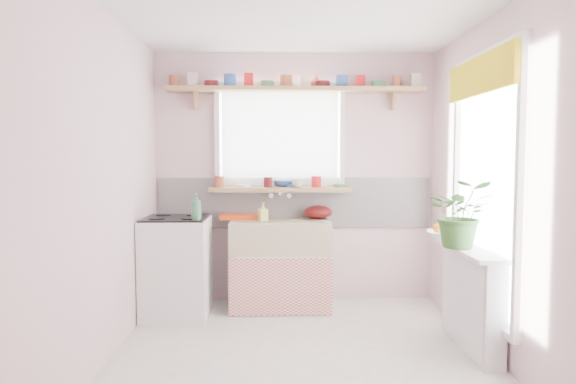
{
  "coord_description": "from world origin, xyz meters",
  "views": [
    {
      "loc": [
        -0.18,
        -3.6,
        1.47
      ],
      "look_at": [
        -0.09,
        0.55,
        1.18
      ],
      "focal_mm": 32.0,
      "sensor_mm": 36.0,
      "label": 1
    }
  ],
  "objects": [
    {
      "name": "room",
      "position": [
        0.66,
        0.86,
        1.37
      ],
      "size": [
        3.2,
        3.2,
        3.2
      ],
      "color": "silver",
      "rests_on": "ground"
    },
    {
      "name": "sink_unit",
      "position": [
        -0.15,
        1.29,
        0.43
      ],
      "size": [
        0.95,
        0.65,
        1.11
      ],
      "color": "white",
      "rests_on": "ground"
    },
    {
      "name": "cooker",
      "position": [
        -1.1,
        1.05,
        0.46
      ],
      "size": [
        0.58,
        0.58,
        0.93
      ],
      "color": "white",
      "rests_on": "ground"
    },
    {
      "name": "radiator_ledge",
      "position": [
        1.3,
        0.2,
        0.4
      ],
      "size": [
        0.22,
        0.95,
        0.78
      ],
      "color": "white",
      "rests_on": "ground"
    },
    {
      "name": "windowsill",
      "position": [
        -0.15,
        1.48,
        1.14
      ],
      "size": [
        1.4,
        0.22,
        0.04
      ],
      "primitive_type": "cube",
      "color": "tan",
      "rests_on": "room"
    },
    {
      "name": "pine_shelf",
      "position": [
        0.0,
        1.47,
        2.12
      ],
      "size": [
        2.52,
        0.24,
        0.04
      ],
      "primitive_type": "cube",
      "color": "tan",
      "rests_on": "room"
    },
    {
      "name": "shelf_crockery",
      "position": [
        0.0,
        1.47,
        2.2
      ],
      "size": [
        2.47,
        0.11,
        0.12
      ],
      "color": "#A55133",
      "rests_on": "pine_shelf"
    },
    {
      "name": "sill_crockery",
      "position": [
        -0.2,
        1.48,
        1.21
      ],
      "size": [
        1.35,
        0.11,
        0.12
      ],
      "color": "#A55133",
      "rests_on": "windowsill"
    },
    {
      "name": "dish_tray",
      "position": [
        -0.53,
        1.5,
        0.87
      ],
      "size": [
        0.48,
        0.37,
        0.04
      ],
      "primitive_type": "cube",
      "rotation": [
        0.0,
        0.0,
        0.08
      ],
      "color": "#F54D15",
      "rests_on": "sink_unit"
    },
    {
      "name": "colander",
      "position": [
        0.22,
        1.45,
        0.92
      ],
      "size": [
        0.37,
        0.37,
        0.13
      ],
      "primitive_type": "ellipsoid",
      "rotation": [
        0.0,
        0.0,
        0.36
      ],
      "color": "#530E0F",
      "rests_on": "sink_unit"
    },
    {
      "name": "jade_plant",
      "position": [
        1.21,
        0.22,
        1.03
      ],
      "size": [
        0.56,
        0.52,
        0.52
      ],
      "primitive_type": "imported",
      "rotation": [
        0.0,
        0.0,
        -0.29
      ],
      "color": "#345F26",
      "rests_on": "radiator_ledge"
    },
    {
      "name": "fruit_bowl",
      "position": [
        1.21,
        0.6,
        0.81
      ],
      "size": [
        0.33,
        0.33,
        0.07
      ],
      "primitive_type": "imported",
      "rotation": [
        0.0,
        0.0,
        -0.15
      ],
      "color": "white",
      "rests_on": "radiator_ledge"
    },
    {
      "name": "herb_pot",
      "position": [
        1.32,
        0.38,
        0.88
      ],
      "size": [
        0.13,
        0.1,
        0.21
      ],
      "primitive_type": "imported",
      "rotation": [
        0.0,
        0.0,
        0.24
      ],
      "color": "#2A692A",
      "rests_on": "radiator_ledge"
    },
    {
      "name": "soap_bottle_sink",
      "position": [
        -0.31,
        1.27,
        0.94
      ],
      "size": [
        0.11,
        0.11,
        0.18
      ],
      "primitive_type": "imported",
      "rotation": [
        0.0,
        0.0,
        0.41
      ],
      "color": "#DBE867",
      "rests_on": "sink_unit"
    },
    {
      "name": "sill_cup",
      "position": [
        0.02,
        1.42,
        1.2
      ],
      "size": [
        0.12,
        0.12,
        0.09
      ],
      "primitive_type": "imported",
      "rotation": [
        0.0,
        0.0,
        -0.16
      ],
      "color": "beige",
      "rests_on": "windowsill"
    },
    {
      "name": "sill_bowl",
      "position": [
        -0.11,
        1.54,
        1.19
      ],
      "size": [
        0.28,
        0.28,
        0.07
      ],
      "primitive_type": "imported",
      "rotation": [
        0.0,
        0.0,
        0.42
      ],
      "color": "#3262A2",
      "rests_on": "windowsill"
    },
    {
      "name": "shelf_vase",
      "position": [
        0.21,
        1.53,
        2.21
      ],
      "size": [
        0.17,
        0.17,
        0.13
      ],
      "primitive_type": "imported",
      "rotation": [
        0.0,
        0.0,
        -0.38
      ],
      "color": "#B24C36",
      "rests_on": "pine_shelf"
    },
    {
      "name": "cooker_bottle",
      "position": [
        -0.88,
        0.83,
        1.03
      ],
      "size": [
        0.11,
        0.11,
        0.23
      ],
      "primitive_type": "imported",
      "rotation": [
        0.0,
        0.0,
        -0.2
      ],
      "color": "#3E7C55",
      "rests_on": "cooker"
    },
    {
      "name": "fruit",
      "position": [
        1.22,
        0.61,
        0.87
      ],
      "size": [
        0.2,
        0.14,
        0.1
      ],
      "color": "orange",
      "rests_on": "fruit_bowl"
    }
  ]
}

